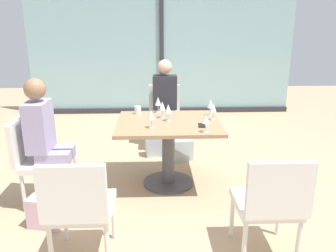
% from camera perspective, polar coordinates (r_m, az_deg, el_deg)
% --- Properties ---
extents(ground_plane, '(12.00, 12.00, 0.00)m').
position_cam_1_polar(ground_plane, '(3.89, 0.06, -9.62)').
color(ground_plane, tan).
extents(window_wall_backdrop, '(5.11, 0.10, 2.70)m').
position_cam_1_polar(window_wall_backdrop, '(6.69, -1.09, 12.46)').
color(window_wall_backdrop, '#8FB7BC').
rests_on(window_wall_backdrop, ground_plane).
extents(dining_table_main, '(1.10, 0.94, 0.73)m').
position_cam_1_polar(dining_table_main, '(3.68, 0.06, -2.15)').
color(dining_table_main, '#997551').
rests_on(dining_table_main, ground_plane).
extents(chair_near_window, '(0.46, 0.51, 0.87)m').
position_cam_1_polar(chair_near_window, '(4.94, -0.56, 2.39)').
color(chair_near_window, silver).
rests_on(chair_near_window, ground_plane).
extents(chair_side_end, '(0.50, 0.46, 0.87)m').
position_cam_1_polar(chair_side_end, '(3.57, -21.18, -4.71)').
color(chair_side_end, silver).
rests_on(chair_side_end, ground_plane).
extents(chair_front_right, '(0.46, 0.50, 0.87)m').
position_cam_1_polar(chair_front_right, '(2.64, 16.93, -12.02)').
color(chair_front_right, silver).
rests_on(chair_front_right, ground_plane).
extents(chair_front_left, '(0.46, 0.50, 0.87)m').
position_cam_1_polar(chair_front_left, '(2.57, -14.81, -12.77)').
color(chair_front_left, silver).
rests_on(chair_front_left, ground_plane).
extents(person_near_window, '(0.34, 0.39, 1.26)m').
position_cam_1_polar(person_near_window, '(4.79, -0.53, 4.42)').
color(person_near_window, '#28282D').
rests_on(person_near_window, ground_plane).
extents(person_side_end, '(0.39, 0.34, 1.26)m').
position_cam_1_polar(person_side_end, '(3.46, -19.82, -1.60)').
color(person_side_end, '#9E93B7').
rests_on(person_side_end, ground_plane).
extents(wine_glass_0, '(0.07, 0.07, 0.18)m').
position_cam_1_polar(wine_glass_0, '(3.69, 7.66, 3.02)').
color(wine_glass_0, silver).
rests_on(wine_glass_0, dining_table_main).
extents(wine_glass_1, '(0.07, 0.07, 0.18)m').
position_cam_1_polar(wine_glass_1, '(3.74, -0.98, 3.36)').
color(wine_glass_1, silver).
rests_on(wine_glass_1, dining_table_main).
extents(wine_glass_2, '(0.07, 0.07, 0.18)m').
position_cam_1_polar(wine_glass_2, '(3.62, -0.01, 2.89)').
color(wine_glass_2, silver).
rests_on(wine_glass_2, dining_table_main).
extents(wine_glass_3, '(0.07, 0.07, 0.18)m').
position_cam_1_polar(wine_glass_3, '(3.96, -1.69, 4.13)').
color(wine_glass_3, silver).
rests_on(wine_glass_3, dining_table_main).
extents(wine_glass_4, '(0.07, 0.07, 0.18)m').
position_cam_1_polar(wine_glass_4, '(3.38, -2.84, 1.82)').
color(wine_glass_4, silver).
rests_on(wine_glass_4, dining_table_main).
extents(wine_glass_5, '(0.07, 0.07, 0.18)m').
position_cam_1_polar(wine_glass_5, '(3.26, 6.45, 1.17)').
color(wine_glass_5, silver).
rests_on(wine_glass_5, dining_table_main).
extents(wine_glass_6, '(0.07, 0.07, 0.18)m').
position_cam_1_polar(wine_glass_6, '(3.87, 7.19, 3.68)').
color(wine_glass_6, silver).
rests_on(wine_glass_6, dining_table_main).
extents(coffee_cup, '(0.08, 0.08, 0.09)m').
position_cam_1_polar(coffee_cup, '(3.94, -5.14, 2.70)').
color(coffee_cup, white).
rests_on(coffee_cup, dining_table_main).
extents(cell_phone_on_table, '(0.08, 0.15, 0.01)m').
position_cam_1_polar(cell_phone_on_table, '(3.49, 5.73, 0.10)').
color(cell_phone_on_table, black).
rests_on(cell_phone_on_table, dining_table_main).
extents(handbag_0, '(0.32, 0.20, 0.28)m').
position_cam_1_polar(handbag_0, '(4.47, 2.26, -4.02)').
color(handbag_0, silver).
rests_on(handbag_0, ground_plane).
extents(handbag_1, '(0.33, 0.22, 0.28)m').
position_cam_1_polar(handbag_1, '(3.27, -19.94, -13.54)').
color(handbag_1, beige).
rests_on(handbag_1, ground_plane).
extents(handbag_2, '(0.32, 0.20, 0.28)m').
position_cam_1_polar(handbag_2, '(4.61, -1.88, -3.36)').
color(handbag_2, silver).
rests_on(handbag_2, ground_plane).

